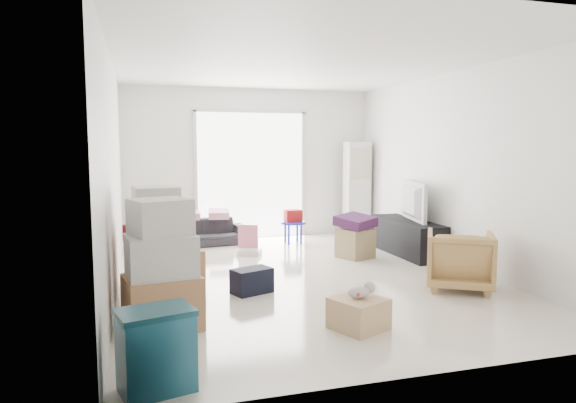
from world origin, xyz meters
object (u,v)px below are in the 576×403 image
at_px(storage_bins, 156,350).
at_px(ottoman, 355,243).
at_px(ac_tower, 357,189).
at_px(sofa, 203,228).
at_px(tv_console, 407,237).
at_px(television, 407,216).
at_px(armchair, 460,257).
at_px(kids_table, 293,220).
at_px(wood_crate, 359,314).

xyz_separation_m(storage_bins, ottoman, (3.03, 3.53, -0.07)).
bearing_deg(ac_tower, ottoman, -114.45).
relative_size(sofa, ottoman, 3.38).
relative_size(ac_tower, tv_console, 1.10).
distance_m(ac_tower, storage_bins, 6.61).
height_order(ac_tower, storage_bins, ac_tower).
bearing_deg(television, ottoman, 103.00).
xyz_separation_m(armchair, storage_bins, (-3.50, -1.61, -0.09)).
height_order(kids_table, wood_crate, kids_table).
relative_size(storage_bins, ottoman, 1.30).
height_order(television, armchair, armchair).
distance_m(storage_bins, wood_crate, 1.96).
height_order(tv_console, kids_table, kids_table).
xyz_separation_m(television, wood_crate, (-2.08, -2.83, -0.46)).
bearing_deg(storage_bins, ac_tower, 54.19).
bearing_deg(storage_bins, television, 42.23).
relative_size(kids_table, wood_crate, 1.35).
bearing_deg(armchair, wood_crate, 59.97).
height_order(armchair, ottoman, armchair).
relative_size(television, storage_bins, 1.80).
height_order(television, storage_bins, television).
xyz_separation_m(television, kids_table, (-1.43, 1.36, -0.19)).
height_order(tv_console, television, television).
bearing_deg(television, armchair, -179.39).
relative_size(tv_console, armchair, 2.12).
bearing_deg(wood_crate, ottoman, 66.74).
bearing_deg(television, storage_bins, 144.47).
height_order(sofa, kids_table, sofa).
bearing_deg(ac_tower, tv_console, -88.41).
height_order(ac_tower, kids_table, ac_tower).
bearing_deg(ottoman, kids_table, 112.25).
xyz_separation_m(tv_console, armchair, (-0.40, -1.93, 0.11)).
bearing_deg(wood_crate, ac_tower, 66.27).
relative_size(ac_tower, sofa, 1.17).
xyz_separation_m(armchair, kids_table, (-1.04, 3.29, 0.03)).
bearing_deg(storage_bins, ottoman, 49.37).
bearing_deg(kids_table, ac_tower, 17.59).
height_order(tv_console, armchair, armchair).
distance_m(tv_console, sofa, 3.37).
distance_m(tv_console, ottoman, 0.87).
xyz_separation_m(armchair, ottoman, (-0.48, 1.92, -0.16)).
bearing_deg(sofa, ottoman, -44.67).
xyz_separation_m(television, armchair, (-0.40, -1.93, -0.22)).
distance_m(television, armchair, 1.98).
distance_m(sofa, wood_crate, 4.56).
bearing_deg(ottoman, ac_tower, 65.55).
xyz_separation_m(kids_table, wood_crate, (-0.65, -4.18, -0.27)).
bearing_deg(ottoman, tv_console, 0.76).
bearing_deg(tv_console, ac_tower, 91.59).
xyz_separation_m(sofa, ottoman, (2.07, -1.66, -0.07)).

